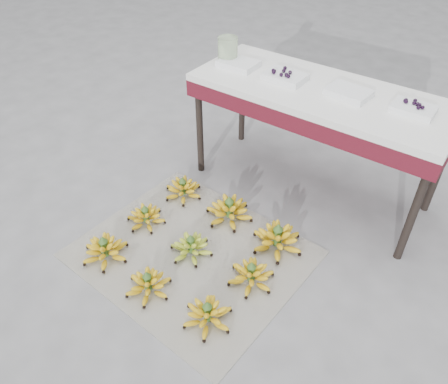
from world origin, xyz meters
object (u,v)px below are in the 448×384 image
Objects in this scene: bunch_back_right at (277,239)px; newspaper_mat at (192,254)px; glass_jar at (228,50)px; bunch_front_left at (105,250)px; bunch_front_right at (208,315)px; bunch_front_center at (148,284)px; bunch_mid_left at (146,217)px; bunch_mid_center at (191,247)px; bunch_back_left at (183,189)px; tray_left at (285,76)px; tray_far_left at (238,64)px; tray_right at (349,93)px; tray_far_right at (413,109)px; bunch_back_center at (229,211)px; vendor_table at (320,102)px; bunch_mid_right at (251,275)px.

newspaper_mat is at bearing -138.15° from bunch_back_right.
bunch_back_right is at bearing -37.21° from glass_jar.
bunch_front_left is 1.03× the size of bunch_front_right.
bunch_front_center is 1.00× the size of bunch_mid_left.
bunch_front_left is at bearing -150.01° from bunch_mid_center.
bunch_front_left is 1.17× the size of bunch_back_left.
newspaper_mat is at bearing -91.00° from tray_left.
tray_far_left is (-0.31, 1.27, 0.72)m from bunch_front_center.
bunch_mid_center is 1.11× the size of tray_right.
tray_far_right is at bearing 58.20° from bunch_back_right.
tray_far_left is (-0.32, 0.93, 0.77)m from newspaper_mat.
bunch_back_center is (0.39, 0.69, 0.01)m from bunch_front_left.
bunch_back_left is at bearing 171.52° from bunch_back_center.
bunch_front_right is 1.27× the size of tray_right.
tray_far_left reaches higher than bunch_back_right.
bunch_mid_center is 0.51m from bunch_back_right.
tray_far_right is (0.36, 0.03, 0.00)m from tray_right.
tray_left reaches higher than bunch_back_center.
bunch_front_left is 0.50m from bunch_mid_center.
tray_right is at bearing 66.66° from newspaper_mat.
bunch_mid_center is 0.18× the size of vendor_table.
bunch_front_right is 1.47m from tray_left.
glass_jar reaches higher than bunch_back_center.
bunch_front_left is 1.50× the size of tray_far_right.
bunch_mid_center is 1.76× the size of glass_jar.
bunch_back_left is 0.90m from tray_far_left.
tray_left reaches higher than tray_far_left.
bunch_front_left is 1.67m from tray_right.
bunch_front_right is 0.34m from bunch_mid_right.
bunch_back_right is 0.20× the size of vendor_table.
glass_jar is at bearing 142.55° from bunch_back_right.
tray_far_left is 0.34m from tray_left.
bunch_back_right is (0.76, 0.65, 0.01)m from bunch_front_left.
bunch_mid_left is (-0.76, 0.34, -0.00)m from bunch_front_right.
bunch_back_right reaches higher than bunch_mid_right.
bunch_back_left is 1.50m from tray_far_right.
bunch_mid_left is 1.29m from vendor_table.
bunch_mid_right reaches higher than bunch_front_right.
tray_far_left is (0.06, 0.55, 0.71)m from bunch_back_left.
bunch_mid_center is at bearing -146.27° from newspaper_mat.
bunch_front_left reaches higher than bunch_front_right.
bunch_front_center is 0.20× the size of vendor_table.
bunch_front_center is 1.56m from tray_right.
glass_jar is (-0.42, 0.95, 0.78)m from bunch_mid_center.
tray_far_left reaches higher than vendor_table.
tray_right is at bearing 3.02° from tray_far_left.
tray_far_right is (1.16, 0.61, 0.71)m from bunch_back_left.
bunch_front_center is 1.24× the size of tray_left.
newspaper_mat is at bearing -128.04° from tray_far_right.
bunch_mid_right is at bearing 58.06° from bunch_front_center.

